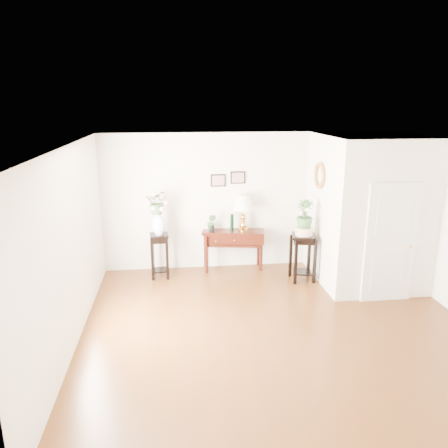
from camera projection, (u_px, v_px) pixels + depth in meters
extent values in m
cube|color=#4C2810|center=(279.00, 328.00, 6.75)|extent=(6.00, 5.50, 0.02)
cube|color=white|center=(285.00, 145.00, 5.99)|extent=(6.00, 5.50, 0.02)
cube|color=silver|center=(249.00, 201.00, 9.00)|extent=(6.00, 0.02, 2.80)
cube|color=silver|center=(359.00, 341.00, 3.74)|extent=(6.00, 0.02, 2.80)
cube|color=silver|center=(70.00, 250.00, 6.03)|extent=(0.02, 5.50, 2.80)
cube|color=silver|center=(367.00, 210.00, 8.30)|extent=(1.80, 1.95, 2.80)
cube|color=silver|center=(390.00, 243.00, 7.44)|extent=(0.90, 0.05, 2.10)
cube|color=black|center=(218.00, 180.00, 8.78)|extent=(0.30, 0.02, 0.25)
cube|color=black|center=(238.00, 178.00, 8.82)|extent=(0.30, 0.02, 0.25)
torus|color=#A86432|center=(319.00, 176.00, 8.14)|extent=(0.07, 0.51, 0.51)
cube|color=black|center=(233.00, 250.00, 9.04)|extent=(1.31, 0.63, 0.83)
cube|color=gold|center=(243.00, 214.00, 8.86)|extent=(0.57, 0.57, 0.76)
cylinder|color=black|center=(232.00, 223.00, 8.88)|extent=(0.09, 0.09, 0.35)
imported|color=#345C2D|center=(212.00, 223.00, 8.83)|extent=(0.23, 0.22, 0.34)
cube|color=black|center=(160.00, 256.00, 8.60)|extent=(0.37, 0.37, 0.89)
imported|color=#345C2D|center=(158.00, 202.00, 8.31)|extent=(0.49, 0.45, 0.48)
cube|color=black|center=(303.00, 257.00, 8.47)|extent=(0.52, 0.52, 0.92)
cylinder|color=beige|center=(304.00, 231.00, 8.32)|extent=(0.34, 0.34, 0.15)
imported|color=#345C2D|center=(305.00, 215.00, 8.24)|extent=(0.38, 0.38, 0.56)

